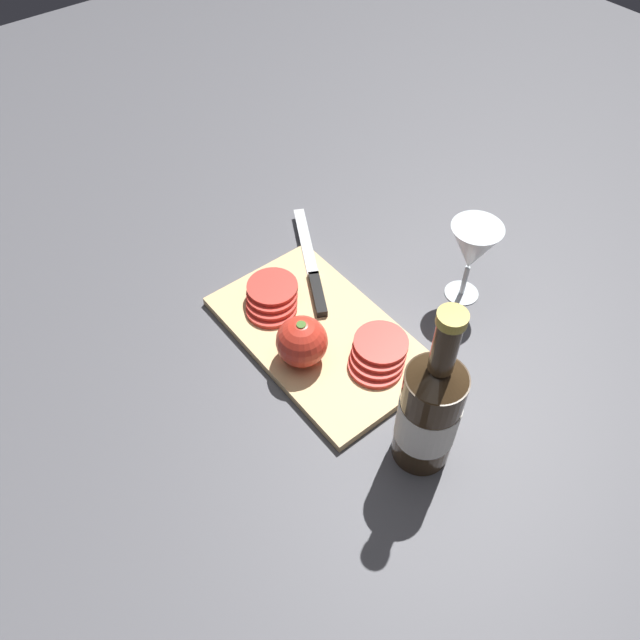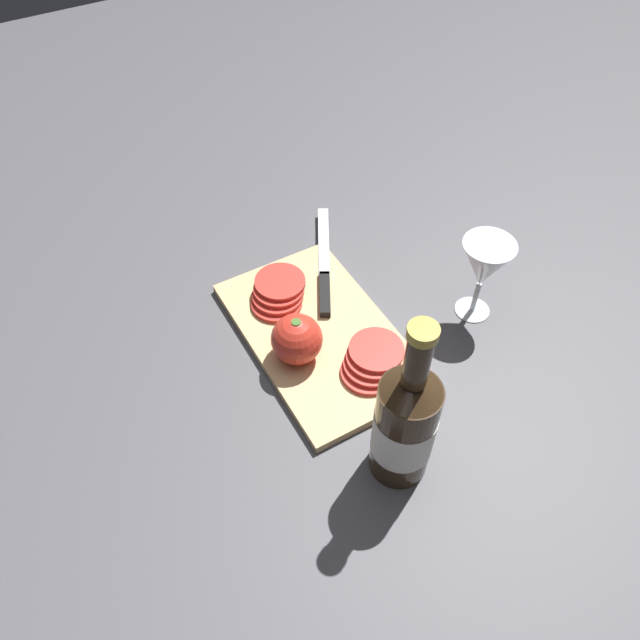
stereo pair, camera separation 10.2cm
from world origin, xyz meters
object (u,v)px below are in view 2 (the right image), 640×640
(wine_bottle, at_px, (405,424))
(whole_tomato, at_px, (297,339))
(wine_glass, at_px, (484,267))
(tomato_slice_stack_far, at_px, (278,293))
(tomato_slice_stack_near, at_px, (372,361))
(knife, at_px, (325,280))

(wine_bottle, bearing_deg, whole_tomato, 9.11)
(wine_bottle, distance_m, wine_glass, 0.33)
(whole_tomato, xyz_separation_m, tomato_slice_stack_far, (0.12, -0.03, -0.03))
(tomato_slice_stack_near, height_order, tomato_slice_stack_far, same)
(wine_bottle, relative_size, wine_glass, 1.96)
(wine_bottle, bearing_deg, tomato_slice_stack_far, 1.16)
(knife, relative_size, tomato_slice_stack_near, 2.34)
(wine_glass, bearing_deg, tomato_slice_stack_far, 58.07)
(wine_bottle, distance_m, whole_tomato, 0.24)
(tomato_slice_stack_near, distance_m, tomato_slice_stack_far, 0.21)
(wine_glass, relative_size, whole_tomato, 1.86)
(wine_glass, xyz_separation_m, tomato_slice_stack_near, (-0.03, 0.23, -0.08))
(wine_bottle, relative_size, tomato_slice_stack_far, 2.79)
(wine_bottle, height_order, whole_tomato, wine_bottle)
(tomato_slice_stack_near, xyz_separation_m, tomato_slice_stack_far, (0.21, 0.06, 0.00))
(whole_tomato, relative_size, tomato_slice_stack_far, 0.77)
(whole_tomato, bearing_deg, wine_glass, -99.76)
(tomato_slice_stack_far, bearing_deg, wine_bottle, -178.84)
(tomato_slice_stack_far, bearing_deg, whole_tomato, 166.41)
(whole_tomato, distance_m, tomato_slice_stack_near, 0.12)
(wine_glass, height_order, tomato_slice_stack_far, wine_glass)
(tomato_slice_stack_near, bearing_deg, tomato_slice_stack_far, 16.63)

